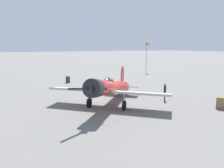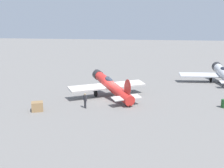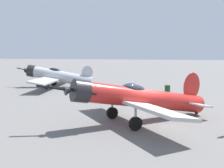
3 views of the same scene
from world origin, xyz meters
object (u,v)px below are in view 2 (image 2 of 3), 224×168
(equipment_crate, at_px, (37,106))
(fuel_drum, at_px, (224,104))
(airplane_mid_apron, at_px, (224,74))
(airplane_foreground, at_px, (110,85))
(ground_crew_mechanic, at_px, (85,99))

(equipment_crate, relative_size, fuel_drum, 1.72)
(airplane_mid_apron, height_order, fuel_drum, airplane_mid_apron)
(airplane_foreground, height_order, fuel_drum, airplane_foreground)
(airplane_foreground, height_order, equipment_crate, airplane_foreground)
(equipment_crate, bearing_deg, airplane_mid_apron, -42.25)
(airplane_foreground, height_order, ground_crew_mechanic, airplane_foreground)
(airplane_mid_apron, relative_size, equipment_crate, 8.66)
(airplane_mid_apron, xyz_separation_m, fuel_drum, (-14.48, 1.09, -1.01))
(airplane_foreground, xyz_separation_m, ground_crew_mechanic, (-5.30, 1.11, -0.56))
(ground_crew_mechanic, xyz_separation_m, equipment_crate, (-2.46, 4.36, -0.52))
(ground_crew_mechanic, distance_m, fuel_drum, 15.12)
(airplane_foreground, height_order, airplane_mid_apron, airplane_foreground)
(airplane_mid_apron, relative_size, ground_crew_mechanic, 8.18)
(airplane_mid_apron, distance_m, ground_crew_mechanic, 24.71)
(airplane_foreground, distance_m, fuel_drum, 13.27)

